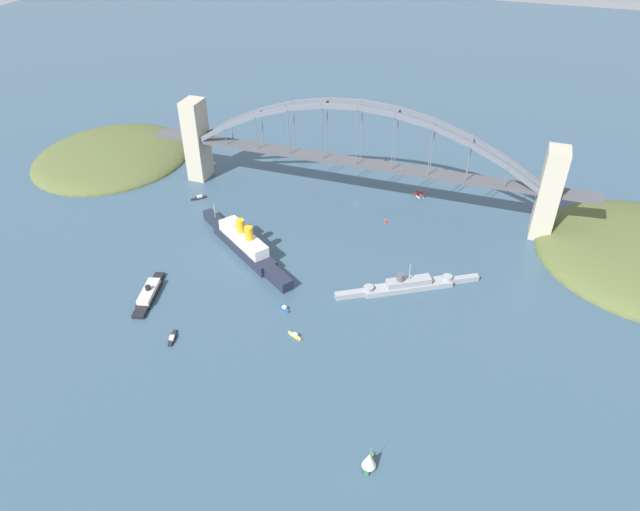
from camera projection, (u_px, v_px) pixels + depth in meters
name	position (u px, v px, depth m)	size (l,w,h in m)	color
ground_plane	(356.00, 203.00, 401.26)	(1400.00, 1400.00, 0.00)	#334C60
harbor_arch_bridge	(358.00, 161.00, 382.40)	(304.85, 17.43, 72.96)	#ADA38E
headland_east_shore	(116.00, 157.00, 461.22)	(119.85, 129.85, 21.95)	#4C562D
ocean_liner	(244.00, 243.00, 349.57)	(84.37, 61.50, 21.68)	#1E2333
naval_cruiser	(407.00, 285.00, 321.66)	(74.61, 46.66, 16.94)	gray
harbor_ferry_steamer	(149.00, 293.00, 316.87)	(15.34, 39.08, 7.03)	black
seaplane_taxiing_near_bridge	(419.00, 194.00, 407.63)	(8.64, 8.51, 4.67)	#B7B7B2
small_boat_0	(172.00, 338.00, 289.83)	(4.90, 11.13, 2.19)	black
small_boat_1	(284.00, 308.00, 308.41)	(7.61, 4.63, 2.51)	#234C8C
small_boat_2	(295.00, 336.00, 291.15)	(8.47, 4.37, 2.54)	gold
small_boat_3	(199.00, 198.00, 405.86)	(9.25, 9.15, 2.25)	black
small_boat_4	(369.00, 460.00, 227.73)	(5.90, 10.71, 10.10)	#2D6B3D
channel_marker_buoy	(386.00, 221.00, 379.63)	(2.20, 2.20, 2.75)	red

